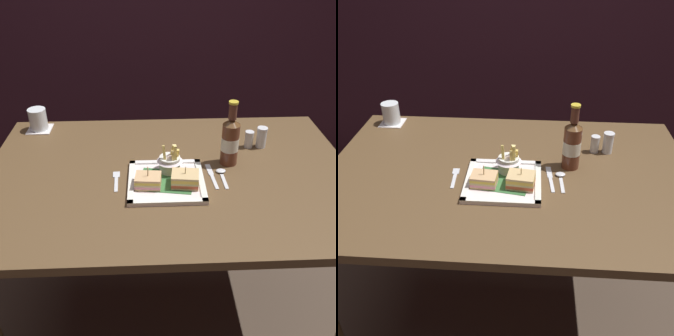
{
  "view_description": "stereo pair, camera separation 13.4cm",
  "coord_description": "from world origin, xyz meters",
  "views": [
    {
      "loc": [
        -0.06,
        -1.17,
        1.52
      ],
      "look_at": [
        -0.01,
        -0.03,
        0.8
      ],
      "focal_mm": 41.59,
      "sensor_mm": 36.0,
      "label": 1
    },
    {
      "loc": [
        0.07,
        -1.16,
        1.52
      ],
      "look_at": [
        -0.01,
        -0.03,
        0.8
      ],
      "focal_mm": 41.59,
      "sensor_mm": 36.0,
      "label": 2
    }
  ],
  "objects": [
    {
      "name": "ground_plane",
      "position": [
        0.0,
        0.0,
        0.0
      ],
      "size": [
        6.0,
        6.0,
        0.0
      ],
      "primitive_type": "plane",
      "color": "#4A3B2E"
    },
    {
      "name": "beer_bottle",
      "position": [
        0.22,
        0.05,
        0.85
      ],
      "size": [
        0.06,
        0.06,
        0.24
      ],
      "color": "brown",
      "rests_on": "dining_table"
    },
    {
      "name": "dining_table",
      "position": [
        0.0,
        0.0,
        0.65
      ],
      "size": [
        1.32,
        0.89,
        0.76
      ],
      "color": "brown",
      "rests_on": "ground_plane"
    },
    {
      "name": "fries_cup",
      "position": [
        0.0,
        -0.01,
        0.81
      ],
      "size": [
        0.09,
        0.09,
        0.11
      ],
      "color": "silver",
      "rests_on": "square_plate"
    },
    {
      "name": "spoon",
      "position": [
        0.18,
        -0.02,
        0.76
      ],
      "size": [
        0.03,
        0.12,
        0.01
      ],
      "color": "silver",
      "rests_on": "dining_table"
    },
    {
      "name": "salt_shaker",
      "position": [
        0.32,
        0.17,
        0.79
      ],
      "size": [
        0.03,
        0.03,
        0.07
      ],
      "color": "silver",
      "rests_on": "dining_table"
    },
    {
      "name": "square_plate",
      "position": [
        -0.01,
        -0.07,
        0.76
      ],
      "size": [
        0.26,
        0.26,
        0.02
      ],
      "color": "white",
      "rests_on": "dining_table"
    },
    {
      "name": "water_glass",
      "position": [
        -0.54,
        0.37,
        0.8
      ],
      "size": [
        0.07,
        0.07,
        0.09
      ],
      "color": "silver",
      "rests_on": "dining_table"
    },
    {
      "name": "drink_coaster",
      "position": [
        -0.54,
        0.37,
        0.76
      ],
      "size": [
        0.1,
        0.1,
        0.0
      ],
      "primitive_type": "cube",
      "color": "silver",
      "rests_on": "dining_table"
    },
    {
      "name": "pepper_shaker",
      "position": [
        0.37,
        0.17,
        0.8
      ],
      "size": [
        0.04,
        0.04,
        0.08
      ],
      "color": "silver",
      "rests_on": "dining_table"
    },
    {
      "name": "sandwich_half_left",
      "position": [
        -0.08,
        -0.1,
        0.79
      ],
      "size": [
        0.09,
        0.08,
        0.07
      ],
      "color": "tan",
      "rests_on": "square_plate"
    },
    {
      "name": "knife",
      "position": [
        0.15,
        -0.03,
        0.76
      ],
      "size": [
        0.03,
        0.16,
        0.0
      ],
      "color": "silver",
      "rests_on": "dining_table"
    },
    {
      "name": "fork",
      "position": [
        -0.19,
        -0.04,
        0.76
      ],
      "size": [
        0.03,
        0.12,
        0.0
      ],
      "color": "silver",
      "rests_on": "dining_table"
    },
    {
      "name": "sandwich_half_right",
      "position": [
        0.05,
        -0.1,
        0.79
      ],
      "size": [
        0.1,
        0.08,
        0.07
      ],
      "color": "tan",
      "rests_on": "square_plate"
    }
  ]
}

